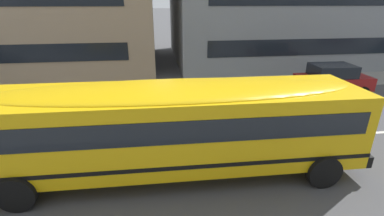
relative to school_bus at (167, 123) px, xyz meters
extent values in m
plane|color=#4C4C4F|center=(2.99, 1.48, -1.64)|extent=(400.00, 400.00, 0.00)
cube|color=gray|center=(2.99, 8.92, -1.63)|extent=(120.00, 3.00, 0.01)
cube|color=silver|center=(2.99, 1.48, -1.63)|extent=(110.00, 0.16, 0.01)
cube|color=yellow|center=(0.24, 0.00, -0.11)|extent=(10.56, 2.59, 2.10)
cube|color=black|center=(5.57, -0.11, -0.99)|extent=(0.24, 2.39, 0.34)
cube|color=black|center=(0.24, 0.00, 0.27)|extent=(9.93, 2.62, 0.61)
cube|color=black|center=(0.24, 0.00, -0.73)|extent=(10.58, 2.62, 0.11)
ellipsoid|color=yellow|center=(0.24, 0.00, 0.95)|extent=(10.13, 2.39, 0.34)
cylinder|color=red|center=(-3.10, 1.43, -0.21)|extent=(0.43, 0.43, 0.03)
cylinder|color=black|center=(-3.78, -1.12, -1.16)|extent=(0.96, 0.29, 0.96)
cylinder|color=black|center=(-3.73, 1.27, -1.16)|extent=(0.96, 0.29, 0.96)
cylinder|color=black|center=(4.21, -1.28, -1.16)|extent=(0.96, 0.29, 0.96)
cylinder|color=black|center=(4.26, 1.11, -1.16)|extent=(0.96, 0.29, 0.96)
cube|color=maroon|center=(9.49, 6.29, -0.99)|extent=(3.96, 1.84, 0.70)
cube|color=black|center=(9.34, 6.30, -0.32)|extent=(2.25, 1.64, 0.64)
cylinder|color=black|center=(10.82, 7.09, -1.34)|extent=(0.61, 0.20, 0.60)
cylinder|color=black|center=(10.76, 5.40, -1.34)|extent=(0.61, 0.20, 0.60)
cylinder|color=black|center=(8.23, 7.19, -1.34)|extent=(0.61, 0.20, 0.60)
cylinder|color=black|center=(8.16, 5.49, -1.34)|extent=(0.61, 0.20, 0.60)
cube|color=black|center=(11.57, 10.40, 0.28)|extent=(16.86, 0.04, 1.10)
camera|label=1|loc=(-0.25, -6.97, 3.23)|focal=25.13mm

